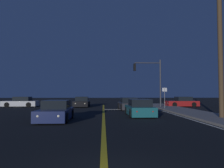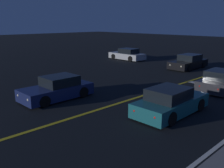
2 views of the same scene
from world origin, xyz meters
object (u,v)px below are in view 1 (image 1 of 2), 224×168
object	(u,v)px
car_side_waiting_silver	(21,102)
traffic_signal_near_right	(151,76)
car_parked_curb_teal	(139,109)
car_mid_block_charcoal	(128,104)
car_lead_oncoming_red	(182,102)
street_sign_corner	(165,95)
utility_pole_right	(220,37)
car_far_approaching_navy	(56,112)
car_distant_tail_black	(82,102)

from	to	relation	value
car_side_waiting_silver	traffic_signal_near_right	world-z (taller)	traffic_signal_near_right
car_parked_curb_teal	car_side_waiting_silver	xyz separation A→B (m)	(-13.84, 11.81, 0.00)
car_mid_block_charcoal	car_side_waiting_silver	bearing A→B (deg)	155.64
car_lead_oncoming_red	traffic_signal_near_right	world-z (taller)	traffic_signal_near_right
car_mid_block_charcoal	traffic_signal_near_right	xyz separation A→B (m)	(3.17, 2.86, 3.37)
car_side_waiting_silver	car_mid_block_charcoal	distance (m)	14.75
street_sign_corner	utility_pole_right	bearing A→B (deg)	-81.06
car_lead_oncoming_red	car_far_approaching_navy	bearing A→B (deg)	133.45
car_side_waiting_silver	traffic_signal_near_right	distance (m)	17.39
car_distant_tail_black	car_lead_oncoming_red	bearing A→B (deg)	176.54
car_mid_block_charcoal	traffic_signal_near_right	size ratio (longest dim) A/B	0.72
car_mid_block_charcoal	car_far_approaching_navy	distance (m)	10.74
car_mid_block_charcoal	traffic_signal_near_right	distance (m)	5.44
car_distant_tail_black	traffic_signal_near_right	bearing A→B (deg)	162.33
car_distant_tail_black	street_sign_corner	xyz separation A→B (m)	(9.67, -5.57, 1.06)
car_far_approaching_navy	utility_pole_right	distance (m)	12.43
car_distant_tail_black	car_side_waiting_silver	bearing A→B (deg)	0.61
car_distant_tail_black	street_sign_corner	size ratio (longest dim) A/B	1.88
car_lead_oncoming_red	car_side_waiting_silver	distance (m)	21.48
car_mid_block_charcoal	car_far_approaching_navy	xyz separation A→B (m)	(-5.87, -9.00, -0.00)
car_lead_oncoming_red	traffic_signal_near_right	bearing A→B (deg)	111.49
car_distant_tail_black	utility_pole_right	distance (m)	18.93
car_parked_curb_teal	utility_pole_right	world-z (taller)	utility_pole_right
car_lead_oncoming_red	car_mid_block_charcoal	xyz separation A→B (m)	(-7.79, -4.86, 0.00)
car_parked_curb_teal	car_far_approaching_navy	bearing A→B (deg)	-156.81
car_distant_tail_black	traffic_signal_near_right	size ratio (longest dim) A/B	0.77
car_parked_curb_teal	car_lead_oncoming_red	size ratio (longest dim) A/B	1.03
car_side_waiting_silver	car_mid_block_charcoal	world-z (taller)	same
car_side_waiting_silver	car_distant_tail_black	xyz separation A→B (m)	(8.06, 0.11, 0.00)
car_distant_tail_black	street_sign_corner	bearing A→B (deg)	149.87
traffic_signal_near_right	car_distant_tail_black	bearing A→B (deg)	-17.49
street_sign_corner	car_mid_block_charcoal	bearing A→B (deg)	-179.18
car_distant_tail_black	car_far_approaching_navy	xyz separation A→B (m)	(-0.25, -14.63, -0.00)
car_side_waiting_silver	utility_pole_right	distance (m)	24.46
car_parked_curb_teal	traffic_signal_near_right	distance (m)	10.21
utility_pole_right	car_mid_block_charcoal	bearing A→B (deg)	121.65
car_distant_tail_black	traffic_signal_near_right	world-z (taller)	traffic_signal_near_right
car_mid_block_charcoal	car_far_approaching_navy	world-z (taller)	same
traffic_signal_near_right	street_sign_corner	bearing A→B (deg)	107.42
car_lead_oncoming_red	car_far_approaching_navy	xyz separation A→B (m)	(-13.66, -13.86, 0.00)
car_distant_tail_black	traffic_signal_near_right	xyz separation A→B (m)	(8.79, -2.77, 3.36)
car_side_waiting_silver	car_distant_tail_black	distance (m)	8.06
car_distant_tail_black	car_far_approaching_navy	world-z (taller)	same
car_far_approaching_navy	traffic_signal_near_right	xyz separation A→B (m)	(9.04, 11.86, 3.37)
car_far_approaching_navy	car_side_waiting_silver	bearing A→B (deg)	-62.55
car_far_approaching_navy	traffic_signal_near_right	distance (m)	15.29
traffic_signal_near_right	street_sign_corner	xyz separation A→B (m)	(0.88, -2.80, -2.30)
car_parked_curb_teal	car_far_approaching_navy	xyz separation A→B (m)	(-6.03, -2.70, -0.00)
traffic_signal_near_right	utility_pole_right	size ratio (longest dim) A/B	0.54
car_far_approaching_navy	utility_pole_right	bearing A→B (deg)	179.95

